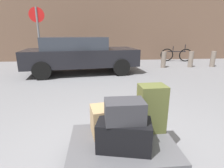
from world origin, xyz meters
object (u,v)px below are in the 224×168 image
at_px(luggage_cart, 122,147).
at_px(duffel_bag_black_stacked_top, 124,135).
at_px(duffel_bag_tan_front_right, 116,119).
at_px(bicycle_leaning, 176,55).
at_px(bollard_kerb_far, 213,59).
at_px(duffel_bag_charcoal_topmost_pile, 125,111).
at_px(bollard_kerb_mid, 191,59).
at_px(bollard_kerb_near, 164,60).
at_px(no_parking_sign, 39,35).
at_px(suitcase_olive_rear_left, 152,108).
at_px(parked_car, 80,54).

bearing_deg(luggage_cart, duffel_bag_black_stacked_top, -89.42).
relative_size(duffel_bag_black_stacked_top, duffel_bag_tan_front_right, 0.94).
bearing_deg(luggage_cart, bicycle_leaning, 61.19).
bearing_deg(bollard_kerb_far, duffel_bag_charcoal_topmost_pile, -130.62).
distance_m(duffel_bag_charcoal_topmost_pile, bollard_kerb_mid, 7.56).
bearing_deg(duffel_bag_tan_front_right, bollard_kerb_near, 54.32).
relative_size(duffel_bag_tan_front_right, bollard_kerb_near, 0.81).
bearing_deg(bollard_kerb_far, no_parking_sign, -170.06).
relative_size(duffel_bag_tan_front_right, duffel_bag_charcoal_topmost_pile, 1.49).
bearing_deg(bicycle_leaning, no_parking_sign, -154.39).
distance_m(luggage_cart, bollard_kerb_near, 6.78).
height_order(suitcase_olive_rear_left, bicycle_leaning, bicycle_leaning).
relative_size(duffel_bag_charcoal_topmost_pile, bollard_kerb_mid, 0.54).
height_order(bollard_kerb_near, bollard_kerb_mid, same).
xyz_separation_m(suitcase_olive_rear_left, bollard_kerb_far, (4.95, 5.90, -0.27)).
distance_m(suitcase_olive_rear_left, parked_car, 5.30).
height_order(parked_car, bicycle_leaning, parked_car).
relative_size(duffel_bag_tan_front_right, suitcase_olive_rear_left, 1.00).
height_order(suitcase_olive_rear_left, bollard_kerb_mid, suitcase_olive_rear_left).
bearing_deg(parked_car, luggage_cart, -80.76).
bearing_deg(no_parking_sign, suitcase_olive_rear_left, -60.18).
xyz_separation_m(luggage_cart, duffel_bag_tan_front_right, (-0.05, 0.23, 0.24)).
xyz_separation_m(bollard_kerb_far, no_parking_sign, (-7.57, -1.33, 1.12)).
relative_size(parked_car, bollard_kerb_near, 6.04).
relative_size(suitcase_olive_rear_left, duffel_bag_charcoal_topmost_pile, 1.48).
bearing_deg(duffel_bag_black_stacked_top, bollard_kerb_near, 77.67).
height_order(luggage_cart, bollard_kerb_far, bollard_kerb_far).
bearing_deg(luggage_cart, bollard_kerb_mid, 55.30).
height_order(luggage_cart, suitcase_olive_rear_left, suitcase_olive_rear_left).
distance_m(luggage_cart, duffel_bag_black_stacked_top, 0.26).
xyz_separation_m(bollard_kerb_near, bollard_kerb_far, (2.45, 0.00, 0.00)).
bearing_deg(parked_car, suitcase_olive_rear_left, -76.02).
height_order(bollard_kerb_near, bollard_kerb_far, same).
distance_m(duffel_bag_tan_front_right, no_parking_sign, 5.15).
relative_size(duffel_bag_black_stacked_top, bollard_kerb_mid, 0.76).
relative_size(suitcase_olive_rear_left, bollard_kerb_far, 0.81).
xyz_separation_m(duffel_bag_black_stacked_top, bollard_kerb_mid, (4.24, 6.24, -0.13)).
xyz_separation_m(duffel_bag_black_stacked_top, bicycle_leaning, (4.38, 8.07, -0.13)).
xyz_separation_m(duffel_bag_black_stacked_top, duffel_bag_tan_front_right, (-0.05, 0.34, 0.01)).
height_order(parked_car, bollard_kerb_near, parked_car).
bearing_deg(duffel_bag_tan_front_right, luggage_cart, -86.75).
distance_m(suitcase_olive_rear_left, bicycle_leaning, 8.69).
height_order(parked_car, no_parking_sign, no_parking_sign).
bearing_deg(bollard_kerb_mid, luggage_cart, -124.70).
relative_size(parked_car, bollard_kerb_far, 6.04).
xyz_separation_m(bicycle_leaning, bollard_kerb_near, (-1.47, -1.83, -0.00)).
xyz_separation_m(duffel_bag_charcoal_topmost_pile, bollard_kerb_far, (5.35, 6.24, -0.41)).
bearing_deg(no_parking_sign, luggage_cart, -65.25).
height_order(duffel_bag_charcoal_topmost_pile, bicycle_leaning, bicycle_leaning).
relative_size(luggage_cart, suitcase_olive_rear_left, 2.02).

